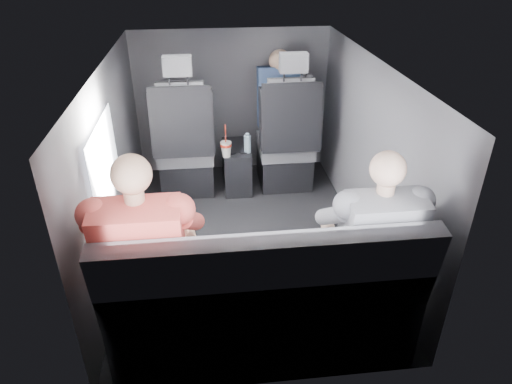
{
  "coord_description": "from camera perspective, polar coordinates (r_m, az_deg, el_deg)",
  "views": [
    {
      "loc": [
        -0.25,
        -2.88,
        2.06
      ],
      "look_at": [
        0.07,
        -0.05,
        0.45
      ],
      "focal_mm": 32.0,
      "sensor_mm": 36.0,
      "label": 1
    }
  ],
  "objects": [
    {
      "name": "seatbelt",
      "position": [
        3.83,
        4.45,
        10.18
      ],
      "size": [
        0.35,
        0.11,
        0.59
      ],
      "primitive_type": "cube",
      "rotation": [
        -0.14,
        0.49,
        0.0
      ],
      "color": "black",
      "rests_on": "front_seat_right"
    },
    {
      "name": "panel_left",
      "position": [
        3.26,
        -17.37,
        2.91
      ],
      "size": [
        0.02,
        2.6,
        1.35
      ],
      "primitive_type": "cube",
      "color": "#56565B",
      "rests_on": "floor"
    },
    {
      "name": "panel_back",
      "position": [
        2.12,
        1.93,
        -11.43
      ],
      "size": [
        1.8,
        0.02,
        1.35
      ],
      "primitive_type": "cube",
      "color": "#56565B",
      "rests_on": "floor"
    },
    {
      "name": "panel_front",
      "position": [
        4.41,
        -3.0,
        11.13
      ],
      "size": [
        1.8,
        0.02,
        1.35
      ],
      "primitive_type": "cube",
      "color": "#56565B",
      "rests_on": "floor"
    },
    {
      "name": "passenger_rear_left",
      "position": [
        2.41,
        -13.42,
        -7.7
      ],
      "size": [
        0.52,
        0.63,
        1.25
      ],
      "color": "#353439",
      "rests_on": "rear_bench"
    },
    {
      "name": "laptop_black",
      "position": [
        2.67,
        13.42,
        -3.64
      ],
      "size": [
        0.41,
        0.39,
        0.26
      ],
      "color": "black",
      "rests_on": "passenger_rear_right"
    },
    {
      "name": "front_seat_right",
      "position": [
        4.13,
        3.81,
        5.73
      ],
      "size": [
        0.52,
        0.58,
        1.26
      ],
      "color": "black",
      "rests_on": "floor"
    },
    {
      "name": "front_seat_left",
      "position": [
        4.08,
        -8.79,
        5.1
      ],
      "size": [
        0.52,
        0.58,
        1.26
      ],
      "color": "black",
      "rests_on": "floor"
    },
    {
      "name": "rear_bench",
      "position": [
        2.54,
        1.0,
        -14.2
      ],
      "size": [
        1.6,
        0.57,
        0.92
      ],
      "color": "#5E5E63",
      "rests_on": "floor"
    },
    {
      "name": "passenger_front_right",
      "position": [
        4.24,
        2.87,
        11.4
      ],
      "size": [
        0.39,
        0.39,
        0.77
      ],
      "color": "navy",
      "rests_on": "front_seat_right"
    },
    {
      "name": "panel_right",
      "position": [
        3.4,
        13.94,
        4.5
      ],
      "size": [
        0.02,
        2.6,
        1.35
      ],
      "primitive_type": "cube",
      "color": "#56565B",
      "rests_on": "floor"
    },
    {
      "name": "center_console",
      "position": [
        4.2,
        -2.44,
        3.18
      ],
      "size": [
        0.24,
        0.48,
        0.41
      ],
      "color": "black",
      "rests_on": "floor"
    },
    {
      "name": "laptop_white",
      "position": [
        2.56,
        -13.02,
        -5.26
      ],
      "size": [
        0.37,
        0.36,
        0.25
      ],
      "color": "silver",
      "rests_on": "passenger_rear_left"
    },
    {
      "name": "passenger_rear_right",
      "position": [
        2.53,
        13.8,
        -6.17
      ],
      "size": [
        0.49,
        0.61,
        1.2
      ],
      "color": "navy",
      "rests_on": "rear_bench"
    },
    {
      "name": "ceiling",
      "position": [
        2.98,
        -1.56,
        15.66
      ],
      "size": [
        2.6,
        2.6,
        0.0
      ],
      "primitive_type": "plane",
      "rotation": [
        3.14,
        0.0,
        0.0
      ],
      "color": "#B2B2AD",
      "rests_on": "panel_back"
    },
    {
      "name": "side_window",
      "position": [
        2.9,
        -18.53,
        4.27
      ],
      "size": [
        0.02,
        0.75,
        0.42
      ],
      "primitive_type": "cube",
      "color": "white",
      "rests_on": "panel_left"
    },
    {
      "name": "floor",
      "position": [
        3.55,
        -1.27,
        -6.01
      ],
      "size": [
        2.6,
        2.6,
        0.0
      ],
      "primitive_type": "plane",
      "color": "black",
      "rests_on": "ground"
    },
    {
      "name": "water_bottle",
      "position": [
        3.98,
        -1.07,
        6.06
      ],
      "size": [
        0.06,
        0.06,
        0.18
      ],
      "color": "#A7C4E3",
      "rests_on": "center_console"
    },
    {
      "name": "soda_cup",
      "position": [
        3.91,
        -3.77,
        5.46
      ],
      "size": [
        0.09,
        0.09,
        0.29
      ],
      "color": "white",
      "rests_on": "center_console"
    }
  ]
}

